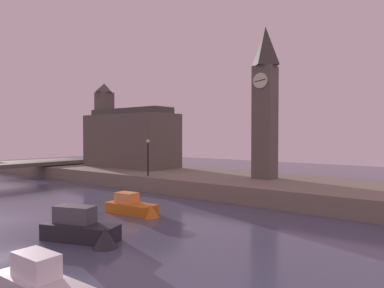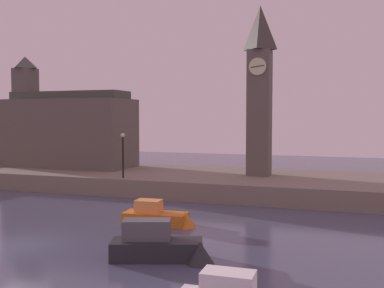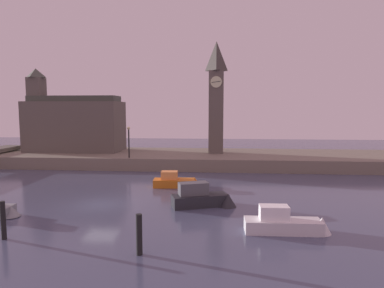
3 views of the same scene
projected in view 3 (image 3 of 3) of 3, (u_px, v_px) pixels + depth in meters
name	position (u px, v px, depth m)	size (l,w,h in m)	color
ground_plane	(101.00, 204.00, 25.97)	(120.00, 120.00, 0.00)	#474C66
far_embankment	(152.00, 158.00, 45.72)	(70.00, 12.00, 1.50)	slate
clock_tower	(216.00, 96.00, 44.65)	(2.13, 2.18, 14.76)	#5B544C
parliament_hall	(72.00, 123.00, 47.35)	(13.08, 5.78, 11.57)	#5B544C
streetlamp	(129.00, 138.00, 40.51)	(0.36, 0.36, 3.78)	black
mooring_post_left	(3.00, 220.00, 18.88)	(0.27, 0.27, 2.20)	black
mooring_post_right	(139.00, 235.00, 16.86)	(0.31, 0.31, 2.11)	black
boat_patrol_orange	(179.00, 182.00, 31.88)	(4.73, 1.84, 1.57)	orange
boat_ferry_white	(290.00, 224.00, 19.99)	(5.19, 1.49, 1.76)	silver
boat_barge_dark	(204.00, 198.00, 25.43)	(5.21, 2.80, 1.86)	#232328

